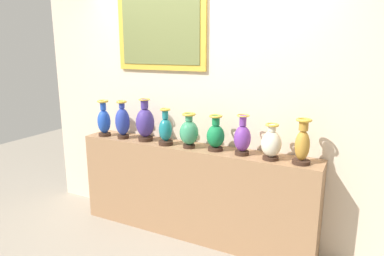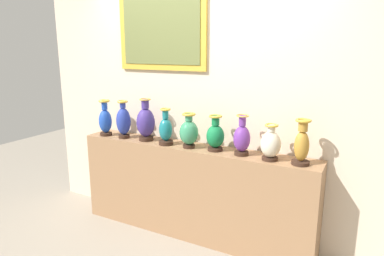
{
  "view_description": "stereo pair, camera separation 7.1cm",
  "coord_description": "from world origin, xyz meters",
  "px_view_note": "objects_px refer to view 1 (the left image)",
  "views": [
    {
      "loc": [
        1.47,
        -2.89,
        1.89
      ],
      "look_at": [
        0.0,
        0.0,
        1.13
      ],
      "focal_mm": 32.21,
      "sensor_mm": 36.0,
      "label": 1
    },
    {
      "loc": [
        1.53,
        -2.85,
        1.89
      ],
      "look_at": [
        0.0,
        0.0,
        1.13
      ],
      "focal_mm": 32.21,
      "sensor_mm": 36.0,
      "label": 2
    }
  ],
  "objects_px": {
    "vase_ochre": "(302,144)",
    "vase_teal": "(165,130)",
    "vase_cobalt": "(122,121)",
    "vase_jade": "(189,132)",
    "vase_emerald": "(216,136)",
    "vase_ivory": "(271,144)",
    "vase_indigo": "(145,123)",
    "vase_sapphire": "(104,121)",
    "vase_violet": "(242,138)"
  },
  "relations": [
    {
      "from": "vase_indigo",
      "to": "vase_sapphire",
      "type": "bearing_deg",
      "value": -175.94
    },
    {
      "from": "vase_emerald",
      "to": "vase_ivory",
      "type": "bearing_deg",
      "value": -3.66
    },
    {
      "from": "vase_indigo",
      "to": "vase_jade",
      "type": "relative_size",
      "value": 1.29
    },
    {
      "from": "vase_emerald",
      "to": "vase_cobalt",
      "type": "bearing_deg",
      "value": -177.98
    },
    {
      "from": "vase_cobalt",
      "to": "vase_ivory",
      "type": "distance_m",
      "value": 1.59
    },
    {
      "from": "vase_indigo",
      "to": "vase_teal",
      "type": "bearing_deg",
      "value": -7.89
    },
    {
      "from": "vase_indigo",
      "to": "vase_violet",
      "type": "relative_size",
      "value": 1.19
    },
    {
      "from": "vase_jade",
      "to": "vase_ivory",
      "type": "relative_size",
      "value": 1.08
    },
    {
      "from": "vase_emerald",
      "to": "vase_teal",
      "type": "bearing_deg",
      "value": -175.01
    },
    {
      "from": "vase_jade",
      "to": "vase_violet",
      "type": "bearing_deg",
      "value": 1.97
    },
    {
      "from": "vase_indigo",
      "to": "vase_violet",
      "type": "distance_m",
      "value": 1.05
    },
    {
      "from": "vase_cobalt",
      "to": "vase_emerald",
      "type": "relative_size",
      "value": 1.2
    },
    {
      "from": "vase_emerald",
      "to": "vase_violet",
      "type": "bearing_deg",
      "value": -3.24
    },
    {
      "from": "vase_indigo",
      "to": "vase_ochre",
      "type": "xyz_separation_m",
      "value": [
        1.57,
        -0.02,
        -0.02
      ]
    },
    {
      "from": "vase_teal",
      "to": "vase_emerald",
      "type": "distance_m",
      "value": 0.52
    },
    {
      "from": "vase_cobalt",
      "to": "vase_teal",
      "type": "xyz_separation_m",
      "value": [
        0.54,
        -0.01,
        -0.03
      ]
    },
    {
      "from": "vase_jade",
      "to": "vase_ochre",
      "type": "distance_m",
      "value": 1.05
    },
    {
      "from": "vase_ochre",
      "to": "vase_emerald",
      "type": "bearing_deg",
      "value": 177.78
    },
    {
      "from": "vase_ochre",
      "to": "vase_ivory",
      "type": "bearing_deg",
      "value": -179.2
    },
    {
      "from": "vase_indigo",
      "to": "vase_teal",
      "type": "relative_size",
      "value": 1.19
    },
    {
      "from": "vase_sapphire",
      "to": "vase_ochre",
      "type": "xyz_separation_m",
      "value": [
        2.09,
        0.01,
        0.0
      ]
    },
    {
      "from": "vase_cobalt",
      "to": "vase_indigo",
      "type": "distance_m",
      "value": 0.27
    },
    {
      "from": "vase_jade",
      "to": "vase_violet",
      "type": "xyz_separation_m",
      "value": [
        0.53,
        0.02,
        -0.0
      ]
    },
    {
      "from": "vase_sapphire",
      "to": "vase_ivory",
      "type": "distance_m",
      "value": 1.83
    },
    {
      "from": "vase_sapphire",
      "to": "vase_jade",
      "type": "bearing_deg",
      "value": 0.64
    },
    {
      "from": "vase_cobalt",
      "to": "vase_violet",
      "type": "height_order",
      "value": "vase_cobalt"
    },
    {
      "from": "vase_cobalt",
      "to": "vase_ochre",
      "type": "bearing_deg",
      "value": 0.21
    },
    {
      "from": "vase_cobalt",
      "to": "vase_jade",
      "type": "bearing_deg",
      "value": 0.28
    },
    {
      "from": "vase_sapphire",
      "to": "vase_ivory",
      "type": "height_order",
      "value": "vase_sapphire"
    },
    {
      "from": "vase_cobalt",
      "to": "vase_ochre",
      "type": "height_order",
      "value": "vase_cobalt"
    },
    {
      "from": "vase_teal",
      "to": "vase_ochre",
      "type": "distance_m",
      "value": 1.31
    },
    {
      "from": "vase_violet",
      "to": "vase_ochre",
      "type": "bearing_deg",
      "value": -1.69
    },
    {
      "from": "vase_jade",
      "to": "vase_emerald",
      "type": "height_order",
      "value": "vase_jade"
    },
    {
      "from": "vase_sapphire",
      "to": "vase_ivory",
      "type": "xyz_separation_m",
      "value": [
        1.83,
        0.01,
        -0.03
      ]
    },
    {
      "from": "vase_jade",
      "to": "vase_ivory",
      "type": "xyz_separation_m",
      "value": [
        0.8,
        -0.0,
        -0.01
      ]
    },
    {
      "from": "vase_ivory",
      "to": "vase_teal",
      "type": "bearing_deg",
      "value": -179.39
    },
    {
      "from": "vase_sapphire",
      "to": "vase_cobalt",
      "type": "relative_size",
      "value": 0.98
    },
    {
      "from": "vase_teal",
      "to": "vase_jade",
      "type": "xyz_separation_m",
      "value": [
        0.26,
        0.01,
        0.0
      ]
    },
    {
      "from": "vase_ochre",
      "to": "vase_teal",
      "type": "bearing_deg",
      "value": -179.35
    },
    {
      "from": "vase_jade",
      "to": "vase_ochre",
      "type": "relative_size",
      "value": 0.89
    },
    {
      "from": "vase_sapphire",
      "to": "vase_ivory",
      "type": "bearing_deg",
      "value": 0.34
    },
    {
      "from": "vase_sapphire",
      "to": "vase_jade",
      "type": "xyz_separation_m",
      "value": [
        1.04,
        0.01,
        -0.01
      ]
    },
    {
      "from": "vase_violet",
      "to": "vase_ochre",
      "type": "xyz_separation_m",
      "value": [
        0.52,
        -0.02,
        0.02
      ]
    },
    {
      "from": "vase_cobalt",
      "to": "vase_ivory",
      "type": "height_order",
      "value": "vase_cobalt"
    },
    {
      "from": "vase_cobalt",
      "to": "vase_teal",
      "type": "height_order",
      "value": "vase_cobalt"
    },
    {
      "from": "vase_violet",
      "to": "vase_cobalt",
      "type": "bearing_deg",
      "value": -179.04
    },
    {
      "from": "vase_ivory",
      "to": "vase_ochre",
      "type": "distance_m",
      "value": 0.26
    },
    {
      "from": "vase_indigo",
      "to": "vase_ochre",
      "type": "height_order",
      "value": "vase_indigo"
    },
    {
      "from": "vase_ivory",
      "to": "vase_cobalt",
      "type": "bearing_deg",
      "value": -179.89
    },
    {
      "from": "vase_violet",
      "to": "vase_indigo",
      "type": "bearing_deg",
      "value": 179.63
    }
  ]
}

